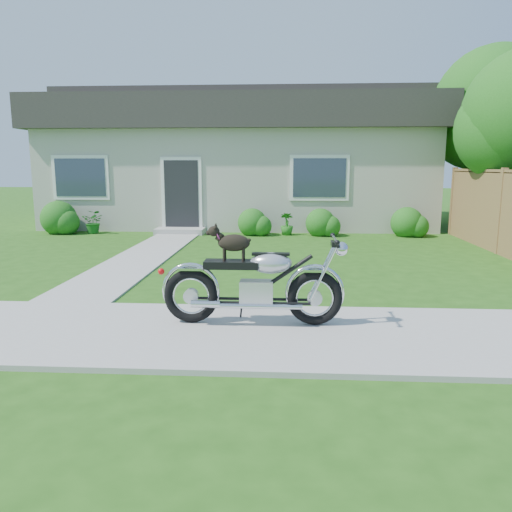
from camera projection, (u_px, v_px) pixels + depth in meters
The scene contains 10 objects.
ground at pixel (152, 332), 5.88m from camera, with size 80.00×80.00×0.00m, color #235114.
sidewalk at pixel (152, 331), 5.88m from camera, with size 24.00×2.20×0.04m, color #9E9B93.
walkway at pixel (145, 255), 10.88m from camera, with size 1.20×8.00×0.03m, color #9E9B93.
house at pixel (242, 159), 17.28m from camera, with size 12.60×7.03×4.50m.
fence at pixel (501, 212), 10.98m from camera, with size 0.12×6.62×1.90m.
tree_far at pixel (500, 113), 14.48m from camera, with size 3.52×3.52×5.39m.
shrub_row at pixel (228, 221), 14.16m from camera, with size 10.90×1.03×1.03m.
potted_plant_left at pixel (94, 222), 14.46m from camera, with size 0.61×0.53×0.68m, color #185B19.
potted_plant_right at pixel (287, 224), 14.12m from camera, with size 0.36×0.36×0.64m, color #27711F.
motorcycle_with_dog at pixel (255, 282), 5.99m from camera, with size 2.22×0.60×1.19m.
Camera 1 is at (1.57, -5.54, 1.93)m, focal length 35.00 mm.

